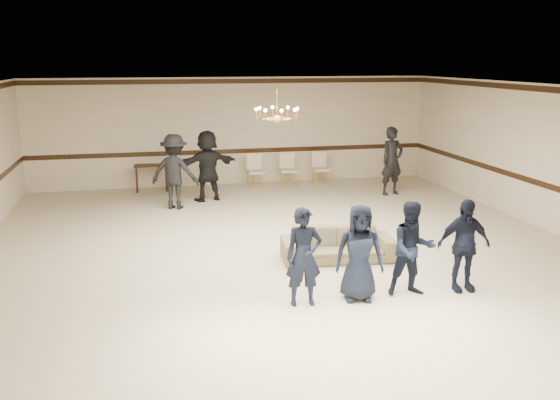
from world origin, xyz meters
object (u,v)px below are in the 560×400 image
Objects in this scene: banquet_chair_right at (321,169)px; console_table at (152,178)px; adult_mid at (207,166)px; banquet_chair_mid at (288,170)px; boy_b at (359,253)px; adult_left at (175,172)px; banquet_chair_left at (255,171)px; adult_right at (392,161)px; boy_d at (464,245)px; chandelier at (277,103)px; boy_c at (413,249)px; settee at (338,244)px; boy_a at (304,257)px.

banquet_chair_right is 1.06× the size of console_table.
adult_mid reaches higher than banquet_chair_mid.
adult_left is (-2.50, 6.65, 0.18)m from boy_b.
banquet_chair_right is at bearing -1.31° from banquet_chair_left.
adult_mid is 2.89m from banquet_chair_mid.
adult_right is 2.04× the size of console_table.
boy_d is 0.81× the size of adult_right.
adult_right is 6.85m from console_table.
banquet_chair_right is 5.01m from console_table.
boy_c is at bearing -66.53° from chandelier.
banquet_chair_right is (1.04, 8.65, -0.28)m from boy_c.
settee is at bearing -59.41° from console_table.
boy_a is at bearing -136.32° from adult_right.
chandelier is at bearing -96.89° from banquet_chair_left.
settee is at bearing 142.50° from adult_left.
adult_left is at bearing -146.72° from banquet_chair_mid.
adult_right is at bearing 41.19° from chandelier.
banquet_chair_mid is at bearing 94.59° from boy_c.
boy_d is at bearing -117.74° from adult_right.
boy_a is 6.84m from adult_left.
console_table is at bearing 114.47° from chandelier.
boy_c is at bearing 11.70° from boy_b.
boy_a is 8.70m from banquet_chair_left.
boy_b is at bearing 132.79° from adult_left.
banquet_chair_right is at bearing 118.54° from adult_right.
adult_mid is 1.93× the size of banquet_chair_left.
adult_left is 1.93× the size of banquet_chair_left.
boy_d is 7.92m from adult_left.
settee is (0.85, -1.49, -2.57)m from chandelier.
boy_a and boy_b have the same top height.
boy_c is at bearing -85.00° from banquet_chair_left.
banquet_chair_mid and banquet_chair_right have the same top height.
banquet_chair_left is (1.54, 1.30, -0.46)m from adult_mid.
chandelier reaches higher than boy_d.
banquet_chair_right reaches higher than settee.
adult_left is at bearing -70.78° from console_table.
adult_mid is (-1.60, 7.35, 0.18)m from boy_b.
boy_d is at bearing -79.20° from banquet_chair_left.
adult_left is (-4.30, 6.65, 0.18)m from boy_d.
banquet_chair_mid is 1.00m from banquet_chair_right.
adult_right is 1.93× the size of banquet_chair_right.
adult_left is at bearing 21.61° from adult_mid.
banquet_chair_left is at bearing 102.08° from boy_b.
adult_mid is 2.07m from banquet_chair_left.
boy_d is 1.66× the size of console_table.
chandelier is 0.49× the size of adult_left.
chandelier is at bearing 88.27° from adult_mid.
boy_b is 7.53m from adult_mid.
console_table is at bearing 178.83° from banquet_chair_right.
settee is at bearing 113.02° from boy_c.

